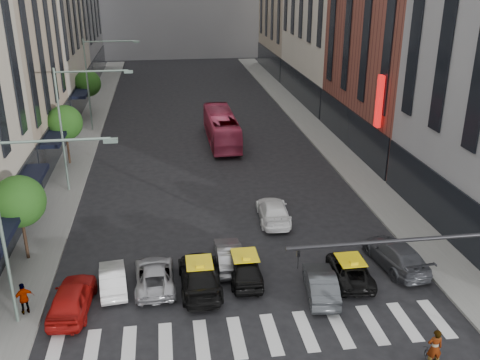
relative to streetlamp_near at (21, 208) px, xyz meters
name	(u,v)px	position (x,y,z in m)	size (l,w,h in m)	color
ground	(265,357)	(10.04, -4.00, -5.90)	(160.00, 160.00, 0.00)	black
sidewalk_left	(80,149)	(-1.46, 26.00, -5.83)	(3.00, 96.00, 0.15)	slate
sidewalk_right	(323,138)	(21.54, 26.00, -5.83)	(3.00, 96.00, 0.15)	slate
tree_near	(19,202)	(-1.76, 6.00, -2.25)	(2.88, 2.88, 4.95)	black
tree_mid	(65,123)	(-1.76, 22.00, -2.25)	(2.88, 2.88, 4.95)	black
tree_far	(88,83)	(-1.76, 38.00, -2.25)	(2.88, 2.88, 4.95)	black
streetlamp_near	(21,208)	(0.00, 0.00, 0.00)	(5.38, 0.25, 9.00)	gray
streetlamp_mid	(73,114)	(0.00, 16.00, 0.00)	(5.38, 0.25, 9.00)	gray
streetlamp_far	(96,72)	(0.00, 32.00, 0.00)	(5.38, 0.25, 9.00)	gray
traffic_signal	(461,265)	(17.74, -5.00, -1.43)	(10.10, 0.20, 6.00)	black
liberty_sign	(379,101)	(22.64, 16.00, 0.10)	(0.30, 0.70, 4.00)	red
car_red	(72,298)	(1.47, 0.63, -5.15)	(1.77, 4.41, 1.50)	#9B100E
car_white_front	(113,279)	(3.25, 2.32, -5.29)	(1.30, 3.71, 1.22)	white
car_silver	(155,275)	(5.39, 2.30, -5.29)	(2.05, 4.45, 1.24)	#A2A2A7
taxi_left	(200,275)	(7.71, 1.77, -5.16)	(2.07, 5.10, 1.48)	black
taxi_center	(245,267)	(10.14, 2.24, -5.19)	(1.68, 4.18, 1.43)	black
car_grey_mid	(321,284)	(13.71, 0.19, -5.23)	(1.43, 4.09, 1.35)	#373A3D
taxi_right	(350,270)	(15.65, 1.40, -5.31)	(1.96, 4.25, 1.18)	black
car_grey_curb	(396,255)	(18.63, 2.34, -5.18)	(2.02, 4.97, 1.44)	#3F4147
car_row2_left	(229,255)	(9.48, 3.73, -5.24)	(1.40, 4.02, 1.32)	gray
car_row2_right	(273,211)	(13.07, 9.00, -5.22)	(1.92, 4.73, 1.37)	white
bus	(221,128)	(11.62, 26.17, -4.43)	(2.48, 10.59, 2.95)	#BD375A
rider	(437,336)	(16.74, -5.73, -4.18)	(0.63, 0.42, 1.74)	gray
pedestrian_far	(24,298)	(-0.70, 0.58, -4.94)	(0.95, 0.40, 1.62)	gray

